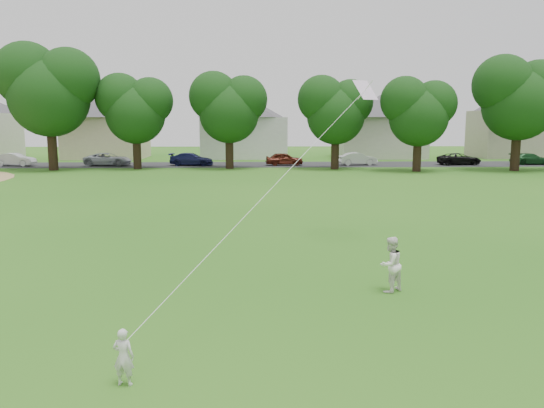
{
  "coord_description": "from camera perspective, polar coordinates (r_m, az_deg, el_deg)",
  "views": [
    {
      "loc": [
        1.16,
        -10.77,
        4.31
      ],
      "look_at": [
        1.58,
        2.0,
        2.3
      ],
      "focal_mm": 35.0,
      "sensor_mm": 36.0,
      "label": 1
    }
  ],
  "objects": [
    {
      "name": "ground",
      "position": [
        11.66,
        -7.67,
        -12.84
      ],
      "size": [
        160.0,
        160.0,
        0.0
      ],
      "primitive_type": "plane",
      "color": "#255F15",
      "rests_on": "ground"
    },
    {
      "name": "street",
      "position": [
        52.96,
        -3.17,
        4.26
      ],
      "size": [
        90.0,
        7.0,
        0.01
      ],
      "primitive_type": "cube",
      "color": "#2D2D30",
      "rests_on": "ground"
    },
    {
      "name": "toddler",
      "position": [
        9.34,
        -15.68,
        -15.56
      ],
      "size": [
        0.39,
        0.29,
        0.98
      ],
      "primitive_type": "imported",
      "rotation": [
        0.0,
        0.0,
        2.98
      ],
      "color": "silver",
      "rests_on": "ground"
    },
    {
      "name": "older_boy",
      "position": [
        13.82,
        12.62,
        -6.37
      ],
      "size": [
        0.88,
        0.84,
        1.42
      ],
      "primitive_type": "imported",
      "rotation": [
        0.0,
        0.0,
        3.76
      ],
      "color": "white",
      "rests_on": "ground"
    },
    {
      "name": "kite",
      "position": [
        13.76,
        1.85,
        3.68
      ],
      "size": [
        3.61,
        5.92,
        13.31
      ],
      "color": "white",
      "rests_on": "ground"
    },
    {
      "name": "tree_row",
      "position": [
        47.13,
        -3.52,
        11.27
      ],
      "size": [
        81.04,
        8.85,
        11.33
      ],
      "color": "black",
      "rests_on": "ground"
    },
    {
      "name": "parked_cars",
      "position": [
        51.93,
        -3.87,
        4.83
      ],
      "size": [
        63.51,
        2.3,
        1.25
      ],
      "color": "black",
      "rests_on": "ground"
    },
    {
      "name": "house_row",
      "position": [
        62.8,
        -3.63,
        9.29
      ],
      "size": [
        77.45,
        14.27,
        10.08
      ],
      "color": "silver",
      "rests_on": "ground"
    }
  ]
}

